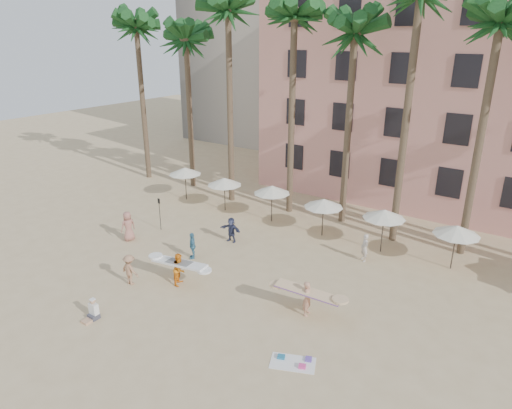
% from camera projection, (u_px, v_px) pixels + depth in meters
% --- Properties ---
extents(ground, '(120.00, 120.00, 0.00)m').
position_uv_depth(ground, '(209.00, 339.00, 19.67)').
color(ground, '#D1B789').
rests_on(ground, ground).
extents(pink_hotel, '(35.00, 14.00, 16.00)m').
position_uv_depth(pink_hotel, '(512.00, 98.00, 33.04)').
color(pink_hotel, '#E09688').
rests_on(pink_hotel, ground).
extents(palm_row, '(44.40, 5.40, 16.30)m').
position_uv_depth(palm_row, '(377.00, 22.00, 26.33)').
color(palm_row, brown).
rests_on(palm_row, ground).
extents(umbrella_row, '(22.50, 2.70, 2.73)m').
position_uv_depth(umbrella_row, '(296.00, 196.00, 30.04)').
color(umbrella_row, '#332B23').
rests_on(umbrella_row, ground).
extents(beach_towel, '(2.05, 1.62, 0.14)m').
position_uv_depth(beach_towel, '(294.00, 362.00, 18.26)').
color(beach_towel, white).
rests_on(beach_towel, ground).
extents(carrier_yellow, '(3.15, 1.26, 1.73)m').
position_uv_depth(carrier_yellow, '(308.00, 296.00, 21.08)').
color(carrier_yellow, tan).
rests_on(carrier_yellow, ground).
extents(carrier_white, '(3.25, 1.04, 1.74)m').
position_uv_depth(carrier_white, '(179.00, 268.00, 23.72)').
color(carrier_white, orange).
rests_on(carrier_white, ground).
extents(beachgoers, '(14.12, 10.17, 1.93)m').
position_uv_depth(beachgoers, '(187.00, 241.00, 26.90)').
color(beachgoers, teal).
rests_on(beachgoers, ground).
extents(paddle, '(0.18, 0.04, 2.23)m').
position_uv_depth(paddle, '(160.00, 210.00, 30.15)').
color(paddle, black).
rests_on(paddle, ground).
extents(seated_man, '(0.45, 0.78, 1.02)m').
position_uv_depth(seated_man, '(93.00, 312.00, 20.96)').
color(seated_man, '#3F3F4C').
rests_on(seated_man, ground).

